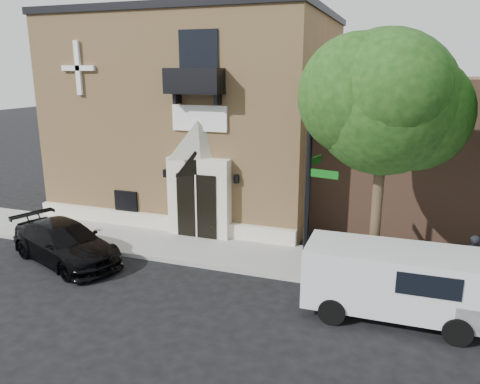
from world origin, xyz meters
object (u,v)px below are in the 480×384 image
Objects in this scene: dumpster at (448,271)px; street_sign at (309,175)px; pedestrian_near at (472,260)px; fire_hydrant at (358,274)px; cargo_van at (402,281)px; black_sedan at (65,243)px.

street_sign is at bearing -155.79° from dumpster.
street_sign is 4.15× the size of pedestrian_near.
cargo_van is at bearing -47.96° from fire_hydrant.
black_sedan reaches higher than fire_hydrant.
street_sign is at bearing 151.67° from cargo_van.
pedestrian_near reaches higher than black_sedan.
fire_hydrant is 3.57m from pedestrian_near.
black_sedan is 10.26m from fire_hydrant.
black_sedan is 0.73× the size of street_sign.
street_sign reaches higher than fire_hydrant.
dumpster is at bearing 19.42° from street_sign.
dumpster is at bearing 14.15° from fire_hydrant.
black_sedan is at bearing -154.06° from dumpster.
cargo_van reaches higher than fire_hydrant.
street_sign is 9.29× the size of fire_hydrant.
dumpster is (12.79, 1.94, -0.00)m from black_sedan.
dumpster is at bearing -60.62° from black_sedan.
black_sedan is 1.00× the size of cargo_van.
black_sedan is at bearing -8.72° from pedestrian_near.
black_sedan is at bearing -172.83° from fire_hydrant.
dumpster is (1.32, 2.08, -0.40)m from cargo_van.
pedestrian_near is (13.49, 2.54, 0.25)m from black_sedan.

